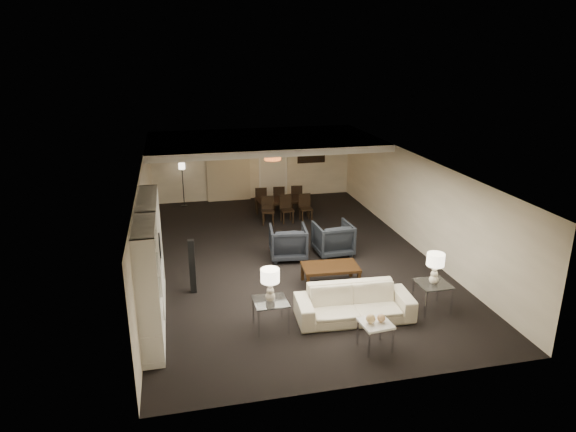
{
  "coord_description": "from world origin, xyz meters",
  "views": [
    {
      "loc": [
        -2.74,
        -12.04,
        5.22
      ],
      "look_at": [
        0.0,
        0.0,
        1.1
      ],
      "focal_mm": 32.0,
      "sensor_mm": 36.0,
      "label": 1
    }
  ],
  "objects_px": {
    "side_table_right": "(432,296)",
    "vase_blue": "(149,292)",
    "side_table_left": "(271,315)",
    "armchair_left": "(288,242)",
    "floor_speaker": "(192,266)",
    "dining_table": "(283,207)",
    "television": "(154,253)",
    "chair_nl": "(268,211)",
    "chair_nm": "(287,209)",
    "marble_table": "(375,335)",
    "coffee_table": "(330,275)",
    "table_lamp_left": "(270,285)",
    "chair_fm": "(278,198)",
    "sofa": "(354,303)",
    "table_lamp_right": "(435,269)",
    "armchair_right": "(333,239)",
    "chair_fl": "(261,199)",
    "chair_fr": "(296,197)",
    "vase_amber": "(148,250)",
    "floor_lamp": "(183,185)",
    "pendant_light": "(273,156)",
    "chair_nr": "(306,208)"
  },
  "relations": [
    {
      "from": "coffee_table",
      "to": "table_lamp_right",
      "type": "relative_size",
      "value": 1.94
    },
    {
      "from": "chair_nl",
      "to": "side_table_left",
      "type": "bearing_deg",
      "value": -92.63
    },
    {
      "from": "armchair_left",
      "to": "floor_speaker",
      "type": "bearing_deg",
      "value": 36.42
    },
    {
      "from": "side_table_right",
      "to": "vase_blue",
      "type": "height_order",
      "value": "vase_blue"
    },
    {
      "from": "pendant_light",
      "to": "armchair_left",
      "type": "distance_m",
      "value": 3.93
    },
    {
      "from": "vase_blue",
      "to": "chair_fl",
      "type": "height_order",
      "value": "vase_blue"
    },
    {
      "from": "television",
      "to": "chair_fr",
      "type": "relative_size",
      "value": 1.18
    },
    {
      "from": "table_lamp_left",
      "to": "vase_amber",
      "type": "xyz_separation_m",
      "value": [
        -2.18,
        0.45,
        0.73
      ]
    },
    {
      "from": "armchair_right",
      "to": "side_table_left",
      "type": "bearing_deg",
      "value": 52.57
    },
    {
      "from": "side_table_left",
      "to": "table_lamp_right",
      "type": "distance_m",
      "value": 3.46
    },
    {
      "from": "armchair_left",
      "to": "table_lamp_left",
      "type": "bearing_deg",
      "value": 78.44
    },
    {
      "from": "chair_nl",
      "to": "chair_fm",
      "type": "relative_size",
      "value": 1.0
    },
    {
      "from": "armchair_right",
      "to": "marble_table",
      "type": "relative_size",
      "value": 1.79
    },
    {
      "from": "side_table_right",
      "to": "floor_speaker",
      "type": "xyz_separation_m",
      "value": [
        -4.78,
        1.9,
        0.32
      ]
    },
    {
      "from": "sofa",
      "to": "chair_nl",
      "type": "distance_m",
      "value": 6.07
    },
    {
      "from": "marble_table",
      "to": "table_lamp_right",
      "type": "bearing_deg",
      "value": 32.91
    },
    {
      "from": "chair_fm",
      "to": "chair_fl",
      "type": "bearing_deg",
      "value": 4.8
    },
    {
      "from": "television",
      "to": "chair_nm",
      "type": "bearing_deg",
      "value": -42.2
    },
    {
      "from": "marble_table",
      "to": "vase_blue",
      "type": "relative_size",
      "value": 3.31
    },
    {
      "from": "coffee_table",
      "to": "table_lamp_left",
      "type": "height_order",
      "value": "table_lamp_left"
    },
    {
      "from": "television",
      "to": "chair_nl",
      "type": "height_order",
      "value": "television"
    },
    {
      "from": "sofa",
      "to": "floor_lamp",
      "type": "height_order",
      "value": "floor_lamp"
    },
    {
      "from": "chair_fl",
      "to": "vase_amber",
      "type": "bearing_deg",
      "value": 67.73
    },
    {
      "from": "table_lamp_right",
      "to": "chair_fl",
      "type": "height_order",
      "value": "table_lamp_right"
    },
    {
      "from": "side_table_left",
      "to": "floor_speaker",
      "type": "relative_size",
      "value": 0.51
    },
    {
      "from": "dining_table",
      "to": "vase_blue",
      "type": "bearing_deg",
      "value": -126.64
    },
    {
      "from": "coffee_table",
      "to": "vase_blue",
      "type": "xyz_separation_m",
      "value": [
        -3.88,
        -1.83,
        0.91
      ]
    },
    {
      "from": "sofa",
      "to": "table_lamp_left",
      "type": "xyz_separation_m",
      "value": [
        -1.7,
        0.0,
        0.58
      ]
    },
    {
      "from": "armchair_right",
      "to": "table_lamp_left",
      "type": "bearing_deg",
      "value": 52.57
    },
    {
      "from": "side_table_right",
      "to": "vase_amber",
      "type": "xyz_separation_m",
      "value": [
        -5.58,
        0.45,
        1.36
      ]
    },
    {
      "from": "sofa",
      "to": "chair_fr",
      "type": "xyz_separation_m",
      "value": [
        0.59,
        7.34,
        0.08
      ]
    },
    {
      "from": "television",
      "to": "chair_fl",
      "type": "height_order",
      "value": "television"
    },
    {
      "from": "armchair_right",
      "to": "vase_blue",
      "type": "relative_size",
      "value": 5.92
    },
    {
      "from": "dining_table",
      "to": "floor_lamp",
      "type": "bearing_deg",
      "value": 141.92
    },
    {
      "from": "table_lamp_left",
      "to": "chair_fr",
      "type": "xyz_separation_m",
      "value": [
        2.29,
        7.34,
        -0.5
      ]
    },
    {
      "from": "pendant_light",
      "to": "side_table_left",
      "type": "distance_m",
      "value": 7.25
    },
    {
      "from": "side_table_right",
      "to": "vase_amber",
      "type": "distance_m",
      "value": 5.76
    },
    {
      "from": "side_table_left",
      "to": "armchair_left",
      "type": "bearing_deg",
      "value": 71.57
    },
    {
      "from": "table_lamp_left",
      "to": "chair_fm",
      "type": "height_order",
      "value": "table_lamp_left"
    },
    {
      "from": "coffee_table",
      "to": "chair_nm",
      "type": "distance_m",
      "value": 4.44
    },
    {
      "from": "sofa",
      "to": "floor_lamp",
      "type": "relative_size",
      "value": 1.56
    },
    {
      "from": "table_lamp_left",
      "to": "armchair_right",
      "type": "bearing_deg",
      "value": 55.12
    },
    {
      "from": "side_table_right",
      "to": "vase_blue",
      "type": "distance_m",
      "value": 5.65
    },
    {
      "from": "chair_nm",
      "to": "floor_lamp",
      "type": "bearing_deg",
      "value": 138.33
    },
    {
      "from": "sofa",
      "to": "chair_nm",
      "type": "xyz_separation_m",
      "value": [
        -0.01,
        6.04,
        0.08
      ]
    },
    {
      "from": "table_lamp_right",
      "to": "dining_table",
      "type": "distance_m",
      "value": 6.93
    },
    {
      "from": "sofa",
      "to": "table_lamp_right",
      "type": "height_order",
      "value": "table_lamp_right"
    },
    {
      "from": "dining_table",
      "to": "marble_table",
      "type": "bearing_deg",
      "value": -97.3
    },
    {
      "from": "floor_lamp",
      "to": "television",
      "type": "bearing_deg",
      "value": -96.79
    },
    {
      "from": "armchair_left",
      "to": "chair_nr",
      "type": "distance_m",
      "value": 2.99
    }
  ]
}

